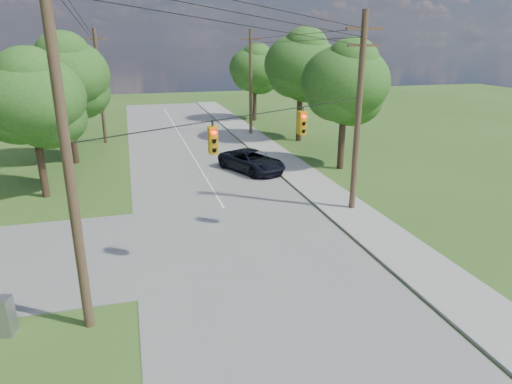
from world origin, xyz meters
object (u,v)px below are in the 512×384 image
object	(u,v)px
pole_north_w	(100,86)
pole_sw	(65,143)
pole_north_e	(251,82)
car_main_north	(252,161)
control_cabinet	(0,316)
pole_ne	(358,112)

from	to	relation	value
pole_north_w	pole_sw	bearing A→B (deg)	-89.23
pole_sw	pole_north_w	bearing A→B (deg)	90.77
pole_north_e	car_main_north	distance (m)	14.14
pole_sw	control_cabinet	xyz separation A→B (m)	(-2.66, 0.23, -5.56)
pole_ne	pole_north_w	xyz separation A→B (m)	(-13.90, 22.00, -0.34)
pole_north_e	pole_sw	bearing A→B (deg)	-114.52
pole_north_w	control_cabinet	xyz separation A→B (m)	(-2.26, -29.37, -4.47)
pole_north_w	car_main_north	bearing A→B (deg)	-51.11
pole_ne	pole_north_e	world-z (taller)	pole_ne
pole_ne	pole_north_w	size ratio (longest dim) A/B	1.05
pole_ne	control_cabinet	size ratio (longest dim) A/B	7.91
pole_north_w	car_main_north	world-z (taller)	pole_north_w
pole_ne	pole_north_e	size ratio (longest dim) A/B	1.05
pole_sw	pole_ne	world-z (taller)	pole_sw
pole_north_e	pole_north_w	size ratio (longest dim) A/B	1.00
pole_sw	pole_north_e	world-z (taller)	pole_sw
pole_north_e	control_cabinet	world-z (taller)	pole_north_e
car_main_north	pole_north_e	bearing A→B (deg)	50.59
pole_sw	pole_north_w	size ratio (longest dim) A/B	1.20
pole_sw	control_cabinet	world-z (taller)	pole_sw
control_cabinet	pole_sw	bearing A→B (deg)	7.83
pole_north_e	pole_north_w	bearing A→B (deg)	180.00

